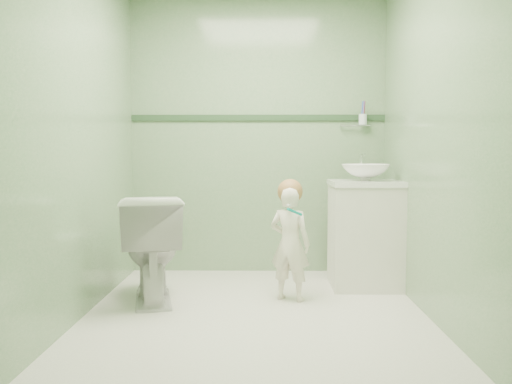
{
  "coord_description": "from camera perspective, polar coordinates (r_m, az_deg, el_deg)",
  "views": [
    {
      "loc": [
        0.05,
        -3.47,
        1.04
      ],
      "look_at": [
        0.0,
        0.15,
        0.78
      ],
      "focal_mm": 37.79,
      "sensor_mm": 36.0,
      "label": 1
    }
  ],
  "objects": [
    {
      "name": "ground",
      "position": [
        3.62,
        -0.03,
        -12.59
      ],
      "size": [
        2.5,
        2.5,
        0.0
      ],
      "primitive_type": "plane",
      "color": "beige",
      "rests_on": "ground"
    },
    {
      "name": "room_shell",
      "position": [
        3.47,
        -0.04,
        6.75
      ],
      "size": [
        2.5,
        2.54,
        2.4
      ],
      "color": "gray",
      "rests_on": "ground"
    },
    {
      "name": "trim_stripe",
      "position": [
        4.72,
        0.19,
        7.87
      ],
      "size": [
        2.2,
        0.02,
        0.05
      ],
      "primitive_type": "cube",
      "color": "#29462A",
      "rests_on": "room_shell"
    },
    {
      "name": "vanity",
      "position": [
        4.29,
        11.44,
        -4.56
      ],
      "size": [
        0.52,
        0.5,
        0.8
      ],
      "primitive_type": "cube",
      "color": "white",
      "rests_on": "ground"
    },
    {
      "name": "counter",
      "position": [
        4.25,
        11.52,
        0.92
      ],
      "size": [
        0.54,
        0.52,
        0.04
      ],
      "primitive_type": "cube",
      "color": "white",
      "rests_on": "vanity"
    },
    {
      "name": "basin",
      "position": [
        4.24,
        11.53,
        2.05
      ],
      "size": [
        0.37,
        0.37,
        0.13
      ],
      "primitive_type": "imported",
      "color": "white",
      "rests_on": "counter"
    },
    {
      "name": "faucet",
      "position": [
        4.42,
        11.1,
        3.17
      ],
      "size": [
        0.03,
        0.13,
        0.18
      ],
      "color": "silver",
      "rests_on": "counter"
    },
    {
      "name": "cup_holder",
      "position": [
        4.73,
        11.15,
        7.55
      ],
      "size": [
        0.26,
        0.07,
        0.21
      ],
      "color": "silver",
      "rests_on": "room_shell"
    },
    {
      "name": "toilet",
      "position": [
        3.88,
        -11.02,
        -5.8
      ],
      "size": [
        0.57,
        0.81,
        0.75
      ],
      "primitive_type": "imported",
      "rotation": [
        0.0,
        0.0,
        3.36
      ],
      "color": "white",
      "rests_on": "ground"
    },
    {
      "name": "toddler",
      "position": [
        3.82,
        3.62,
        -5.49
      ],
      "size": [
        0.35,
        0.29,
        0.81
      ],
      "primitive_type": "imported",
      "rotation": [
        0.0,
        0.0,
        2.74
      ],
      "color": "white",
      "rests_on": "ground"
    },
    {
      "name": "hair_cap",
      "position": [
        3.81,
        3.63,
        0.04
      ],
      "size": [
        0.18,
        0.18,
        0.18
      ],
      "primitive_type": "sphere",
      "color": "#9D6C3E",
      "rests_on": "toddler"
    },
    {
      "name": "teal_toothbrush",
      "position": [
        3.65,
        4.05,
        -2.04
      ],
      "size": [
        0.11,
        0.14,
        0.08
      ],
      "color": "#038D88",
      "rests_on": "toddler"
    }
  ]
}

